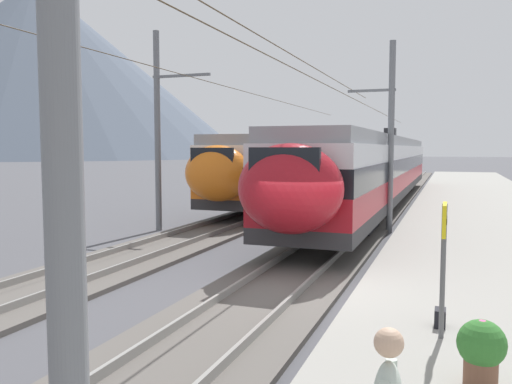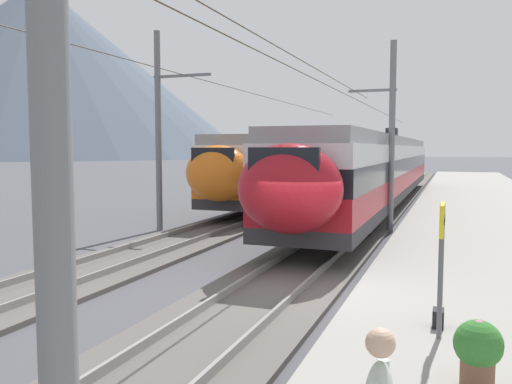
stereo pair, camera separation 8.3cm
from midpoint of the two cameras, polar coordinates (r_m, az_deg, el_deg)
ground_plane at (r=12.03m, az=5.05°, el=-11.04°), size 400.00×400.00×0.00m
track_near at (r=12.21m, az=1.79°, el=-10.45°), size 120.00×3.00×0.28m
track_far at (r=14.55m, az=-17.45°, el=-8.18°), size 120.00×3.00×0.28m
train_near_platform at (r=29.45m, az=13.01°, el=2.63°), size 35.12×2.95×4.27m
train_far_track at (r=36.93m, az=6.61°, el=3.13°), size 35.13×3.03×4.27m
catenary_mast_mid at (r=20.89m, az=13.99°, el=6.13°), size 43.77×1.83×7.33m
catenary_mast_far_side at (r=21.07m, az=-10.36°, el=6.95°), size 43.77×2.44×7.81m
platform_sign at (r=8.72m, az=19.42°, el=-4.90°), size 0.70×0.08×2.14m
handbag_near_sign at (r=9.58m, az=19.08°, el=-12.73°), size 0.32×0.18×0.43m
potted_plant_platform_edge at (r=7.42m, az=22.93°, el=-15.31°), size 0.60×0.60×0.85m
mountain_right_ridge at (r=215.55m, az=-22.58°, el=12.13°), size 154.70×154.70×64.41m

